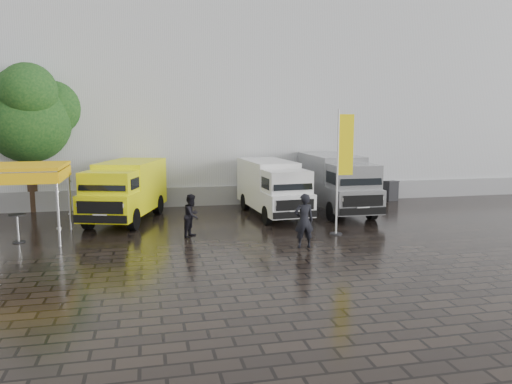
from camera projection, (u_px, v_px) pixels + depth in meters
The scene contains 13 objects.
ground at pixel (306, 238), 19.00m from camera, with size 120.00×120.00×0.00m, color black.
exhibition_hall at pixel (262, 96), 34.00m from camera, with size 44.00×16.00×12.00m, color silver.
hall_plinth at pixel (295, 193), 27.03m from camera, with size 44.00×0.15×1.00m, color gray.
van_yellow at pixel (125, 192), 21.99m from camera, with size 2.16×5.62×2.59m, color #FBFF0D, non-canonical shape.
van_white at pixel (273, 189), 23.21m from camera, with size 1.94×5.82×2.52m, color white, non-canonical shape.
van_silver at pixel (336, 184), 24.00m from camera, with size 2.11×6.33×2.74m, color #9EA0A2, non-canonical shape.
canopy_tent at pixel (22, 170), 18.29m from camera, with size 3.00×3.00×2.82m.
flagpole at pixel (342, 166), 19.24m from camera, with size 0.88×0.50×4.86m.
tree at pixel (27, 115), 23.86m from camera, with size 4.06×4.13×7.29m.
cocktail_table at pixel (18, 228), 18.23m from camera, with size 0.60×0.60×1.05m, color black.
wheelie_bin at pixel (391, 190), 27.68m from camera, with size 0.65×0.65×1.09m, color black.
person_front at pixel (304, 221), 17.45m from camera, with size 0.70×0.46×1.93m, color black.
person_tent at pixel (192, 215), 19.12m from camera, with size 0.80×0.62×1.65m, color black.
Camera 1 is at (-5.86, -17.69, 4.51)m, focal length 35.00 mm.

